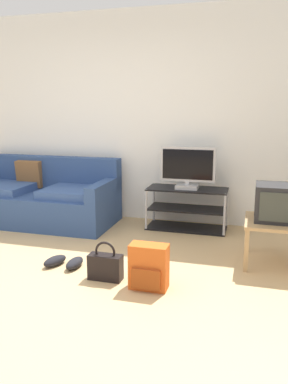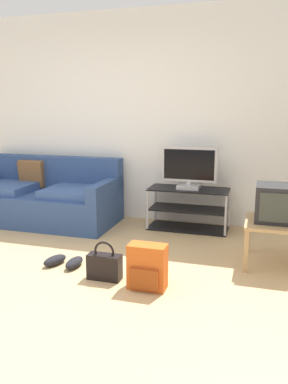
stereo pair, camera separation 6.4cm
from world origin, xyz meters
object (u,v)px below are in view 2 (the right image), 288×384
Objects in this scene: tv_stand at (188,209)px; handbag at (104,266)px; couch at (44,198)px; side_table at (277,227)px; sneakers_pair at (65,261)px; flat_tv at (189,168)px; backpack at (147,267)px; crt_tv at (279,203)px.

tv_stand is 1.72m from handbag.
couch is 3.00m from side_table.
flat_tv is at bearing 58.20° from sneakers_pair.
handbag is 0.51m from sneakers_pair.
side_table is at bearing 17.67° from sneakers_pair.
tv_stand is at bearing 90.00° from flat_tv.
backpack reaches higher than handbag.
couch is at bearing 134.90° from handbag.
handbag is at bearing -151.90° from side_table.
couch is at bearing 126.94° from sneakers_pair.
crt_tv is 1.22× the size of handbag.
couch is at bearing 166.89° from crt_tv.
backpack is at bearing -140.67° from crt_tv.
tv_stand is at bearing 5.81° from couch.
couch is 1.96m from flat_tv.
backpack is 1.03× the size of sneakers_pair.
crt_tv is 1.72m from handbag.
couch is at bearing 166.58° from side_table.
side_table is 1.38× the size of crt_tv.
flat_tv reaches higher than handbag.
tv_stand is 1.65× the size of side_table.
tv_stand reaches higher than sneakers_pair.
tv_stand is at bearing 139.20° from crt_tv.
handbag is (-1.45, -0.79, -0.48)m from crt_tv.
sneakers_pair is (-0.92, -1.50, -0.21)m from tv_stand.
tv_stand reaches higher than side_table.
side_table is 1.55× the size of backpack.
side_table is 0.23m from crt_tv.
flat_tv is at bearing -90.00° from tv_stand.
tv_stand is 1.46× the size of flat_tv.
tv_stand is 1.73m from backpack.
couch is at bearing 145.89° from backpack.
flat_tv is 1.82m from handbag.
tv_stand is 2.56× the size of backpack.
couch reaches higher than crt_tv.
handbag is (-0.44, -1.66, -0.13)m from tv_stand.
couch is 3.01m from crt_tv.
couch is 1.66m from sneakers_pair.
crt_tv is (-0.00, 0.02, 0.23)m from side_table.
tv_stand is 2.80× the size of handbag.
crt_tv is 1.16× the size of sneakers_pair.
handbag is at bearing -104.79° from tv_stand.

